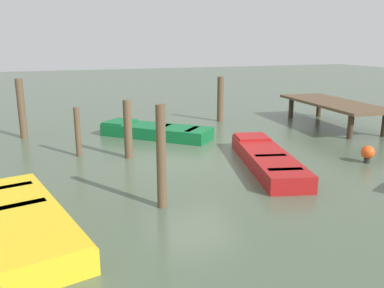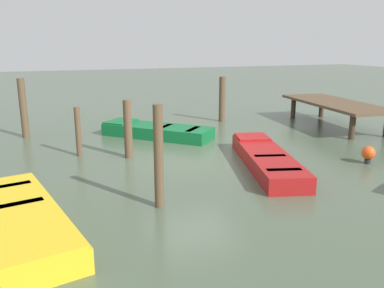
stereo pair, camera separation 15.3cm
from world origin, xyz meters
TOP-DOWN VIEW (x-y plane):
  - ground_plane at (0.00, 0.00)m, footprint 80.00×80.00m
  - dock_segment at (-1.98, 6.66)m, footprint 5.30×2.51m
  - rowboat_red at (1.64, 1.46)m, footprint 4.31×2.12m
  - rowboat_green at (-2.67, -0.30)m, footprint 3.52×3.56m
  - rowboat_yellow at (3.46, -4.47)m, footprint 4.16×2.13m
  - mooring_piling_far_left at (-4.18, -4.53)m, footprint 0.24×0.24m
  - mooring_piling_near_left at (-1.14, -3.03)m, footprint 0.16×0.16m
  - mooring_piling_center at (-4.49, 3.01)m, footprint 0.26×0.26m
  - mooring_piling_mid_right at (-0.47, -1.73)m, footprint 0.23×0.23m
  - mooring_piling_mid_left at (3.23, -1.90)m, footprint 0.19×0.19m
  - marker_buoy at (2.37, 4.16)m, footprint 0.36×0.36m

SIDE VIEW (x-z plane):
  - ground_plane at x=0.00m, z-range 0.00..0.00m
  - rowboat_red at x=1.64m, z-range -0.01..0.45m
  - rowboat_yellow at x=3.46m, z-range -0.01..0.45m
  - rowboat_green at x=-2.67m, z-range -0.01..0.45m
  - marker_buoy at x=2.37m, z-range 0.05..0.53m
  - mooring_piling_near_left at x=-1.14m, z-range 0.00..1.41m
  - mooring_piling_mid_right at x=-0.47m, z-range 0.00..1.64m
  - dock_segment at x=-1.98m, z-range 0.37..1.32m
  - mooring_piling_center at x=-4.49m, z-range 0.00..1.83m
  - mooring_piling_far_left at x=-4.18m, z-range 0.00..2.01m
  - mooring_piling_mid_left at x=3.23m, z-range 0.00..2.04m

